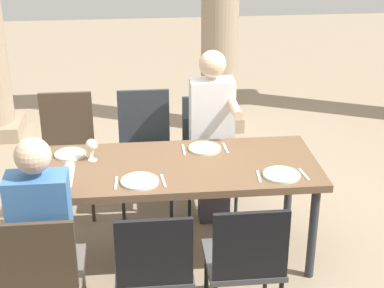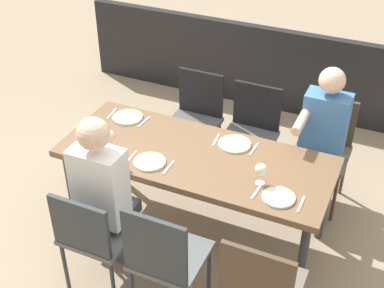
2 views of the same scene
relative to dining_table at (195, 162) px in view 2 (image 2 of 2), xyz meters
name	(u,v)px [view 2 (image 2 of 2)]	position (x,y,z in m)	size (l,w,h in m)	color
ground_plane	(195,229)	(0.00, 0.00, -0.67)	(16.00, 16.00, 0.00)	gray
dining_table	(195,162)	(0.00, 0.00, 0.00)	(2.00, 0.81, 0.74)	brown
chair_west_north	(260,288)	(-0.78, 0.83, -0.12)	(0.44, 0.44, 0.95)	#6A6158
chair_west_south	(323,144)	(-0.78, -0.82, -0.14)	(0.44, 0.44, 0.90)	#6A6158
chair_mid_north	(164,256)	(-0.16, 0.83, -0.12)	(0.44, 0.44, 0.95)	#5B5E61
chair_mid_south	(251,129)	(-0.16, -0.82, -0.16)	(0.44, 0.44, 0.88)	#4F4F50
chair_east_north	(94,233)	(0.37, 0.82, -0.14)	(0.44, 0.44, 0.88)	#5B5E61
chair_east_south	(195,115)	(0.37, -0.82, -0.15)	(0.44, 0.44, 0.90)	#4F4F50
diner_woman_green	(106,194)	(0.37, 0.63, 0.04)	(0.35, 0.49, 1.33)	#3F3F4C
diner_man_white	(320,141)	(-0.78, -0.64, 0.01)	(0.35, 0.49, 1.27)	#3F3F4C
patio_railing	(277,70)	(0.00, -2.13, -0.22)	(4.40, 0.10, 0.90)	black
plate_0	(279,197)	(-0.69, 0.23, 0.07)	(0.22, 0.22, 0.02)	white
wine_glass_0	(261,170)	(-0.53, 0.13, 0.18)	(0.08, 0.08, 0.16)	white
fork_0	(301,204)	(-0.84, 0.23, 0.07)	(0.02, 0.17, 0.01)	silver
spoon_0	(256,192)	(-0.54, 0.23, 0.07)	(0.02, 0.17, 0.01)	silver
plate_1	(235,144)	(-0.22, -0.23, 0.07)	(0.25, 0.25, 0.02)	white
fork_1	(254,149)	(-0.37, -0.23, 0.07)	(0.02, 0.17, 0.01)	silver
spoon_1	(216,140)	(-0.07, -0.23, 0.07)	(0.02, 0.17, 0.01)	silver
plate_2	(150,162)	(0.26, 0.23, 0.07)	(0.23, 0.23, 0.02)	white
fork_2	(169,168)	(0.11, 0.23, 0.07)	(0.02, 0.17, 0.01)	silver
spoon_2	(131,157)	(0.41, 0.23, 0.07)	(0.02, 0.17, 0.01)	silver
plate_3	(128,117)	(0.70, -0.24, 0.07)	(0.25, 0.25, 0.02)	white
fork_3	(144,122)	(0.55, -0.24, 0.07)	(0.02, 0.17, 0.01)	silver
spoon_3	(112,114)	(0.85, -0.24, 0.07)	(0.02, 0.17, 0.01)	silver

